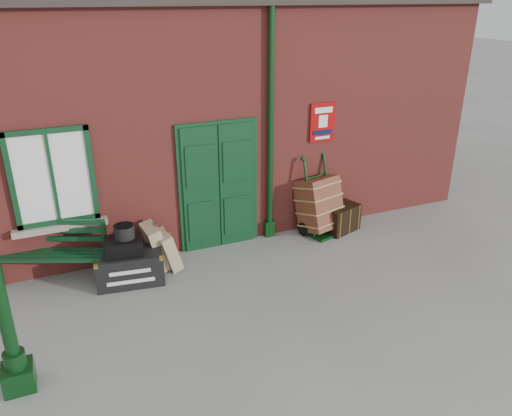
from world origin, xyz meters
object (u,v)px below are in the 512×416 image
houdini_trunk (130,267)px  porter_trolley (319,205)px  dark_trunk (340,218)px  bench (52,252)px

houdini_trunk → porter_trolley: porter_trolley is taller
houdini_trunk → porter_trolley: size_ratio=0.70×
porter_trolley → dark_trunk: (0.41, -0.10, -0.31)m
houdini_trunk → bench: bearing=162.9°
porter_trolley → dark_trunk: 0.52m
bench → dark_trunk: bearing=20.8°
porter_trolley → houdini_trunk: bearing=171.3°
bench → porter_trolley: 4.66m
houdini_trunk → dark_trunk: same height
houdini_trunk → porter_trolley: (3.59, 0.40, 0.31)m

